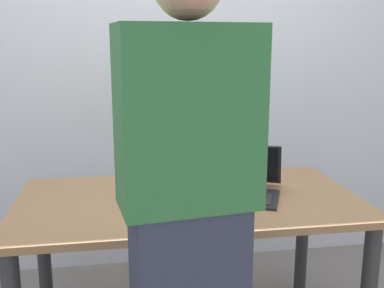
% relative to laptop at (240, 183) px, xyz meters
% --- Properties ---
extents(desk, '(1.54, 0.82, 0.75)m').
position_rel_laptop_xyz_m(desk, '(-0.25, -0.02, -0.16)').
color(desk, olive).
rests_on(desk, ground).
extents(laptop, '(0.47, 0.48, 0.22)m').
position_rel_laptop_xyz_m(laptop, '(0.00, 0.00, 0.00)').
color(laptop, black).
rests_on(laptop, desk).
extents(beer_bottle_brown, '(0.08, 0.08, 0.31)m').
position_rel_laptop_xyz_m(beer_bottle_brown, '(-0.41, 0.11, 0.06)').
color(beer_bottle_brown, '#333333').
rests_on(beer_bottle_brown, desk).
extents(beer_bottle_amber, '(0.07, 0.07, 0.29)m').
position_rel_laptop_xyz_m(beer_bottle_amber, '(-0.34, 0.04, 0.06)').
color(beer_bottle_amber, brown).
rests_on(beer_bottle_amber, desk).
extents(person_figure, '(0.45, 0.32, 1.74)m').
position_rel_laptop_xyz_m(person_figure, '(-0.34, -0.62, 0.08)').
color(person_figure, '#2D3347').
rests_on(person_figure, ground).
extents(back_wall, '(6.00, 0.10, 2.60)m').
position_rel_laptop_xyz_m(back_wall, '(-0.25, 0.93, 0.50)').
color(back_wall, silver).
rests_on(back_wall, ground).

